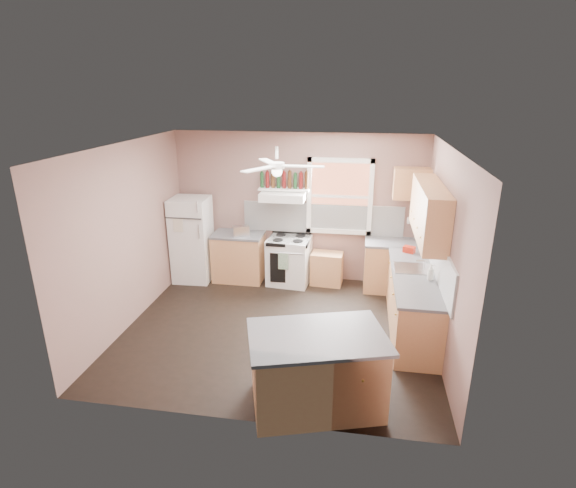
% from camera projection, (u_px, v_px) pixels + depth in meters
% --- Properties ---
extents(floor, '(4.50, 4.50, 0.00)m').
position_uv_depth(floor, '(278.00, 328.00, 6.75)').
color(floor, black).
rests_on(floor, ground).
extents(ceiling, '(4.50, 4.50, 0.00)m').
position_uv_depth(ceiling, '(277.00, 146.00, 5.85)').
color(ceiling, white).
rests_on(ceiling, ground).
extents(wall_back, '(4.50, 0.05, 2.70)m').
position_uv_depth(wall_back, '(298.00, 208.00, 8.19)').
color(wall_back, '#805F56').
rests_on(wall_back, ground).
extents(wall_right, '(0.05, 4.00, 2.70)m').
position_uv_depth(wall_right, '(446.00, 253.00, 5.95)').
color(wall_right, '#805F56').
rests_on(wall_right, ground).
extents(wall_left, '(0.05, 4.00, 2.70)m').
position_uv_depth(wall_left, '(127.00, 236.00, 6.65)').
color(wall_left, '#805F56').
rests_on(wall_left, ground).
extents(backsplash_back, '(2.90, 0.03, 0.55)m').
position_uv_depth(backsplash_back, '(322.00, 219.00, 8.14)').
color(backsplash_back, white).
rests_on(backsplash_back, wall_back).
extents(backsplash_right, '(0.03, 2.60, 0.55)m').
position_uv_depth(backsplash_right, '(438.00, 257.00, 6.29)').
color(backsplash_right, white).
rests_on(backsplash_right, wall_right).
extents(window_view, '(1.00, 0.02, 1.20)m').
position_uv_depth(window_view, '(340.00, 196.00, 7.95)').
color(window_view, brown).
rests_on(window_view, wall_back).
extents(window_frame, '(1.16, 0.07, 1.36)m').
position_uv_depth(window_frame, '(340.00, 197.00, 7.92)').
color(window_frame, white).
rests_on(window_frame, wall_back).
extents(refrigerator, '(0.69, 0.67, 1.56)m').
position_uv_depth(refrigerator, '(192.00, 240.00, 8.25)').
color(refrigerator, white).
rests_on(refrigerator, floor).
extents(base_cabinet_left, '(0.90, 0.60, 0.86)m').
position_uv_depth(base_cabinet_left, '(239.00, 258.00, 8.35)').
color(base_cabinet_left, '#B5764B').
rests_on(base_cabinet_left, floor).
extents(counter_left, '(0.92, 0.62, 0.04)m').
position_uv_depth(counter_left, '(238.00, 235.00, 8.20)').
color(counter_left, '#505053').
rests_on(counter_left, base_cabinet_left).
extents(toaster, '(0.32, 0.26, 0.18)m').
position_uv_depth(toaster, '(241.00, 231.00, 8.05)').
color(toaster, silver).
rests_on(toaster, counter_left).
extents(stove, '(0.79, 0.71, 0.86)m').
position_uv_depth(stove, '(289.00, 261.00, 8.21)').
color(stove, white).
rests_on(stove, floor).
extents(range_hood, '(0.78, 0.50, 0.14)m').
position_uv_depth(range_hood, '(283.00, 196.00, 7.88)').
color(range_hood, white).
rests_on(range_hood, wall_back).
extents(bottle_shelf, '(0.90, 0.26, 0.03)m').
position_uv_depth(bottle_shelf, '(284.00, 189.00, 7.96)').
color(bottle_shelf, white).
rests_on(bottle_shelf, range_hood).
extents(cart, '(0.58, 0.41, 0.56)m').
position_uv_depth(cart, '(327.00, 270.00, 8.20)').
color(cart, '#B5764B').
rests_on(cart, floor).
extents(base_cabinet_corner, '(1.00, 0.60, 0.86)m').
position_uv_depth(base_cabinet_corner, '(393.00, 267.00, 7.92)').
color(base_cabinet_corner, '#B5764B').
rests_on(base_cabinet_corner, floor).
extents(base_cabinet_right, '(0.60, 2.20, 0.86)m').
position_uv_depth(base_cabinet_right, '(412.00, 303.00, 6.58)').
color(base_cabinet_right, '#B5764B').
rests_on(base_cabinet_right, floor).
extents(counter_corner, '(1.02, 0.62, 0.04)m').
position_uv_depth(counter_corner, '(395.00, 243.00, 7.77)').
color(counter_corner, '#505053').
rests_on(counter_corner, base_cabinet_corner).
extents(counter_right, '(0.62, 2.22, 0.04)m').
position_uv_depth(counter_right, '(414.00, 275.00, 6.44)').
color(counter_right, '#505053').
rests_on(counter_right, base_cabinet_right).
extents(sink, '(0.55, 0.45, 0.03)m').
position_uv_depth(sink, '(413.00, 269.00, 6.62)').
color(sink, silver).
rests_on(sink, counter_right).
extents(faucet, '(0.03, 0.03, 0.14)m').
position_uv_depth(faucet, '(425.00, 265.00, 6.57)').
color(faucet, silver).
rests_on(faucet, sink).
extents(upper_cabinet_right, '(0.33, 1.80, 0.76)m').
position_uv_depth(upper_cabinet_right, '(429.00, 211.00, 6.30)').
color(upper_cabinet_right, '#B5764B').
rests_on(upper_cabinet_right, wall_right).
extents(upper_cabinet_corner, '(0.60, 0.33, 0.52)m').
position_uv_depth(upper_cabinet_corner, '(412.00, 184.00, 7.52)').
color(upper_cabinet_corner, '#B5764B').
rests_on(upper_cabinet_corner, wall_back).
extents(paper_towel, '(0.26, 0.12, 0.12)m').
position_uv_depth(paper_towel, '(415.00, 221.00, 7.75)').
color(paper_towel, white).
rests_on(paper_towel, wall_back).
extents(island, '(1.60, 1.26, 0.86)m').
position_uv_depth(island, '(317.00, 372.00, 5.00)').
color(island, '#B5764B').
rests_on(island, floor).
extents(island_top, '(1.70, 1.36, 0.04)m').
position_uv_depth(island_top, '(317.00, 337.00, 4.85)').
color(island_top, '#505053').
rests_on(island_top, island).
extents(ceiling_fan_hub, '(0.20, 0.20, 0.08)m').
position_uv_depth(ceiling_fan_hub, '(277.00, 166.00, 5.94)').
color(ceiling_fan_hub, white).
rests_on(ceiling_fan_hub, ceiling).
extents(soap_bottle, '(0.11, 0.11, 0.23)m').
position_uv_depth(soap_bottle, '(431.00, 272.00, 6.19)').
color(soap_bottle, silver).
rests_on(soap_bottle, counter_right).
extents(red_caddy, '(0.21, 0.18, 0.10)m').
position_uv_depth(red_caddy, '(409.00, 249.00, 7.25)').
color(red_caddy, '#AE1E0E').
rests_on(red_caddy, counter_right).
extents(wine_bottles, '(0.86, 0.06, 0.31)m').
position_uv_depth(wine_bottles, '(284.00, 180.00, 7.90)').
color(wine_bottles, '#143819').
rests_on(wine_bottles, bottle_shelf).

